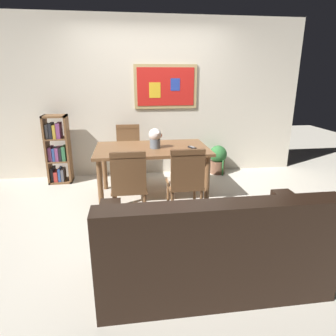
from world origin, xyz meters
The scene contains 11 objects.
ground_plane centered at (0.00, 0.00, 0.00)m, with size 12.00×12.00×0.00m, color beige.
wall_back_with_painting centered at (0.00, 1.52, 1.30)m, with size 5.20×0.14×2.60m.
dining_table centered at (-0.09, 0.39, 0.64)m, with size 1.55×0.94×0.73m.
dining_chair_near_right centered at (0.23, -0.42, 0.54)m, with size 0.40×0.41×0.91m.
dining_chair_far_left centered at (-0.41, 1.17, 0.54)m, with size 0.40×0.41×0.91m.
dining_chair_near_left centered at (-0.42, -0.44, 0.54)m, with size 0.40×0.41×0.91m.
leather_couch centered at (0.21, -1.53, 0.31)m, with size 1.80×0.84×0.84m.
bookshelf centered at (-1.54, 1.20, 0.53)m, with size 0.36×0.28×1.09m.
potted_ivy centered at (1.15, 1.28, 0.27)m, with size 0.31×0.31×0.56m.
flower_vase centered at (-0.05, 0.35, 0.87)m, with size 0.18×0.17×0.27m.
tv_remote centered at (0.45, 0.26, 0.74)m, with size 0.10×0.16×0.02m.
Camera 1 is at (-0.41, -3.54, 1.67)m, focal length 31.22 mm.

